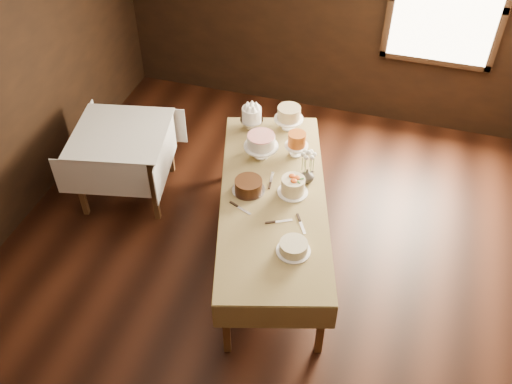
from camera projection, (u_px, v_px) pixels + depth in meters
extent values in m
cube|color=black|center=(250.00, 280.00, 5.28)|extent=(5.00, 6.00, 0.01)
cube|color=black|center=(327.00, 4.00, 6.43)|extent=(5.00, 0.02, 2.80)
cube|color=#FFEABF|center=(448.00, 4.00, 5.97)|extent=(1.10, 0.05, 1.30)
cube|color=#50331B|center=(226.00, 326.00, 4.51)|extent=(0.07, 0.07, 0.67)
cube|color=#50331B|center=(237.00, 153.00, 6.14)|extent=(0.07, 0.07, 0.67)
cube|color=#50331B|center=(321.00, 327.00, 4.51)|extent=(0.07, 0.07, 0.67)
cube|color=#50331B|center=(306.00, 153.00, 6.13)|extent=(0.07, 0.07, 0.67)
cube|color=#50331B|center=(273.00, 198.00, 5.07)|extent=(1.50, 2.49, 0.04)
cube|color=tan|center=(273.00, 196.00, 5.05)|extent=(1.57, 2.56, 0.01)
cube|color=#50331B|center=(80.00, 187.00, 5.68)|extent=(0.06, 0.06, 0.75)
cube|color=#50331B|center=(101.00, 141.00, 6.24)|extent=(0.06, 0.06, 0.75)
cube|color=#50331B|center=(154.00, 191.00, 5.63)|extent=(0.06, 0.06, 0.75)
cube|color=#50331B|center=(169.00, 144.00, 6.19)|extent=(0.06, 0.06, 0.75)
cube|color=#50331B|center=(120.00, 135.00, 5.67)|extent=(1.03, 1.03, 0.04)
cube|color=white|center=(120.00, 133.00, 5.65)|extent=(1.12, 1.12, 0.01)
cylinder|color=silver|center=(252.00, 123.00, 5.76)|extent=(0.24, 0.24, 0.11)
cylinder|color=white|center=(252.00, 113.00, 5.67)|extent=(0.27, 0.27, 0.14)
cylinder|color=white|center=(289.00, 123.00, 5.75)|extent=(0.30, 0.30, 0.13)
cylinder|color=#C9B686|center=(289.00, 112.00, 5.66)|extent=(0.32, 0.32, 0.13)
cylinder|color=white|center=(261.00, 150.00, 5.41)|extent=(0.33, 0.33, 0.14)
cylinder|color=white|center=(261.00, 140.00, 5.33)|extent=(0.38, 0.38, 0.11)
cylinder|color=white|center=(296.00, 149.00, 5.43)|extent=(0.23, 0.23, 0.13)
cylinder|color=#BF5B1B|center=(297.00, 138.00, 5.34)|extent=(0.24, 0.24, 0.13)
cylinder|color=silver|center=(249.00, 190.00, 5.09)|extent=(0.30, 0.30, 0.01)
cylinder|color=#3E1F0C|center=(249.00, 185.00, 5.05)|extent=(0.28, 0.28, 0.11)
cylinder|color=white|center=(293.00, 192.00, 5.07)|extent=(0.28, 0.28, 0.01)
cylinder|color=beige|center=(293.00, 185.00, 5.02)|extent=(0.30, 0.30, 0.15)
cylinder|color=white|center=(293.00, 251.00, 4.56)|extent=(0.28, 0.28, 0.01)
cylinder|color=beige|center=(294.00, 247.00, 4.52)|extent=(0.28, 0.28, 0.09)
cube|color=silver|center=(284.00, 221.00, 4.81)|extent=(0.22, 0.13, 0.01)
cube|color=silver|center=(302.00, 228.00, 4.75)|extent=(0.14, 0.22, 0.01)
cube|color=silver|center=(272.00, 177.00, 5.23)|extent=(0.06, 0.24, 0.01)
cube|color=silver|center=(307.00, 174.00, 5.26)|extent=(0.17, 0.20, 0.01)
cube|color=silver|center=(244.00, 210.00, 4.90)|extent=(0.23, 0.12, 0.01)
imported|color=#2D2823|center=(307.00, 176.00, 5.14)|extent=(0.19, 0.19, 0.14)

